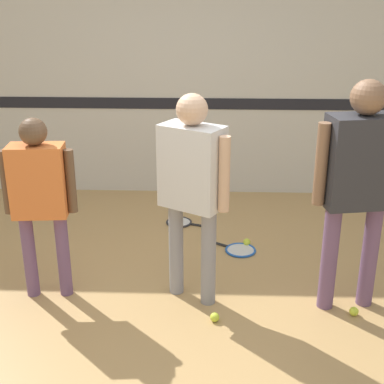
# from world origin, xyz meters

# --- Properties ---
(ground_plane) EXTENTS (16.00, 16.00, 0.00)m
(ground_plane) POSITION_xyz_m (0.00, 0.00, 0.00)
(ground_plane) COLOR tan
(wall_back) EXTENTS (16.00, 0.07, 3.20)m
(wall_back) POSITION_xyz_m (0.00, 2.51, 1.60)
(wall_back) COLOR beige
(wall_back) RESTS_ON ground_plane
(person_instructor) EXTENTS (0.52, 0.42, 1.55)m
(person_instructor) POSITION_xyz_m (0.02, 0.22, 0.96)
(person_instructor) COLOR gray
(person_instructor) RESTS_ON ground_plane
(person_student_left) EXTENTS (0.52, 0.24, 1.38)m
(person_student_left) POSITION_xyz_m (-1.07, 0.22, 0.85)
(person_student_left) COLOR #6B4C70
(person_student_left) RESTS_ON ground_plane
(person_student_right) EXTENTS (0.62, 0.33, 1.66)m
(person_student_right) POSITION_xyz_m (1.15, 0.16, 1.03)
(person_student_right) COLOR #6B4C70
(person_student_right) RESTS_ON ground_plane
(racket_spare_on_floor) EXTENTS (0.52, 0.39, 0.03)m
(racket_spare_on_floor) POSITION_xyz_m (0.40, 1.00, 0.01)
(racket_spare_on_floor) COLOR blue
(racket_spare_on_floor) RESTS_ON ground_plane
(racket_second_spare) EXTENTS (0.49, 0.33, 0.03)m
(racket_second_spare) POSITION_xyz_m (-0.14, 1.57, 0.01)
(racket_second_spare) COLOR #28282D
(racket_second_spare) RESTS_ON ground_plane
(tennis_ball_near_instructor) EXTENTS (0.07, 0.07, 0.07)m
(tennis_ball_near_instructor) POSITION_xyz_m (0.19, -0.10, 0.03)
(tennis_ball_near_instructor) COLOR #CCE038
(tennis_ball_near_instructor) RESTS_ON ground_plane
(tennis_ball_by_spare_racket) EXTENTS (0.07, 0.07, 0.07)m
(tennis_ball_by_spare_racket) POSITION_xyz_m (0.49, 1.11, 0.03)
(tennis_ball_by_spare_racket) COLOR #CCE038
(tennis_ball_by_spare_racket) RESTS_ON ground_plane
(tennis_ball_stray_left) EXTENTS (0.07, 0.07, 0.07)m
(tennis_ball_stray_left) POSITION_xyz_m (1.19, 0.01, 0.03)
(tennis_ball_stray_left) COLOR #CCE038
(tennis_ball_stray_left) RESTS_ON ground_plane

